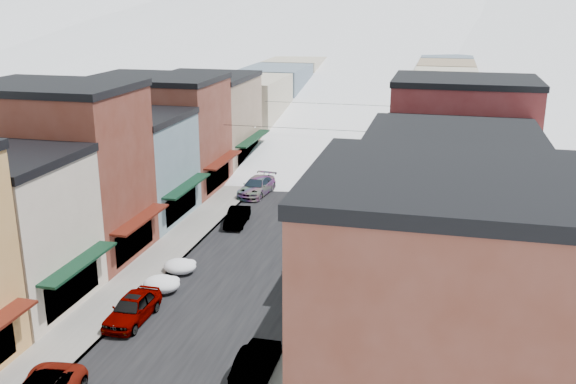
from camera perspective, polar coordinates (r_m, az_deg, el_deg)
The scene contains 33 objects.
road at distance 81.25m, azimuth 4.55°, elevation 4.04°, with size 10.00×160.00×0.01m, color black.
sidewalk_left at distance 82.50m, azimuth 0.01°, elevation 4.34°, with size 3.20×160.00×0.15m, color gray.
sidewalk_right at distance 80.49m, azimuth 9.20°, elevation 3.80°, with size 3.20×160.00×0.15m, color gray.
curb_left at distance 82.16m, azimuth 1.06°, elevation 4.29°, with size 0.10×160.00×0.15m, color slate.
curb_right at distance 80.62m, azimuth 8.10°, elevation 3.87°, with size 0.10×160.00×0.15m, color slate.
bldg_l_brick_near at distance 48.20m, azimuth -19.68°, elevation 1.72°, with size 12.30×8.20×12.50m.
bldg_l_grayblue at distance 55.43m, azimuth -14.35°, elevation 2.22°, with size 11.30×9.20×9.00m.
bldg_l_brick_far at distance 63.48m, azimuth -11.47°, elevation 5.18°, with size 13.30×9.20×11.00m.
bldg_l_tan at distance 72.21m, azimuth -7.39°, elevation 6.37°, with size 11.30×11.20×10.00m.
bldg_r_brick_near at distance 24.34m, azimuth 15.23°, elevation -12.85°, with size 12.30×9.20×12.50m.
bldg_r_green at distance 33.05m, azimuth 13.91°, elevation -7.40°, with size 11.30×9.20×9.50m.
bldg_r_blue at distance 41.28m, azimuth 14.04°, elevation -1.71°, with size 11.30×9.20×10.50m.
bldg_r_cream at distance 50.12m, azimuth 14.59°, elevation 0.66°, with size 12.30×9.20×9.00m.
bldg_r_brick_far at distance 58.57m, azimuth 15.13°, elevation 4.20°, with size 13.30×9.20×11.50m.
bldg_r_tan at distance 68.54m, azimuth 14.11°, elevation 5.22°, with size 11.30×11.20×9.50m.
distant_blocks at distance 102.96m, azimuth 6.71°, elevation 8.98°, with size 34.00×55.00×8.00m.
mountain_ridge at distance 297.14m, azimuth 7.84°, elevation 16.10°, with size 670.00×340.00×34.00m.
overhead_cables at distance 67.94m, azimuth 2.95°, elevation 6.85°, with size 16.40×15.04×0.04m.
car_silver_sedan at distance 38.87m, azimuth -13.67°, elevation -9.99°, with size 1.91×4.75×1.62m, color #94959B.
car_dark_hatch at distance 53.22m, azimuth -4.53°, elevation -2.20°, with size 1.47×4.20×1.38m, color black.
car_silver_wagon at distance 61.11m, azimuth -2.79°, elevation 0.51°, with size 2.31×5.67×1.65m, color #909497.
car_green_sedan at distance 33.07m, azimuth -2.86°, elevation -14.79°, with size 1.53×4.40×1.45m, color black.
car_gray_suv at distance 56.48m, azimuth 3.91°, elevation -1.07°, with size 1.57×3.91×1.33m, color #92939A.
car_black_sedan at distance 67.39m, azimuth 5.61°, elevation 1.96°, with size 2.12×5.21×1.51m, color black.
car_lane_silver at distance 78.82m, azimuth 3.05°, elevation 4.21°, with size 1.73×4.31×1.47m, color #A0A2A8.
car_lane_white at distance 90.49m, azimuth 6.29°, elevation 5.76°, with size 2.23×4.84×1.34m, color white.
trash_can at distance 35.65m, azimuth 2.17°, elevation -12.51°, with size 0.50×0.50×0.85m.
streetlamp_near at distance 42.85m, azimuth 3.11°, elevation -3.36°, with size 0.41×0.41×4.91m.
streetlamp_far at distance 75.00m, azimuth 8.80°, elevation 5.19°, with size 0.38×0.38×4.61m.
planter_near at distance 32.22m, azimuth 1.62°, elevation -16.28°, with size 0.55×0.48×0.61m, color #33672E.
snow_pile_near at distance 42.29m, azimuth -11.10°, elevation -8.01°, with size 2.40×2.68×1.01m.
snow_pile_mid at distance 44.78m, azimuth -9.51°, elevation -6.51°, with size 2.26×2.59×0.95m.
snow_pile_far at distance 61.57m, azimuth -2.91°, elevation 0.28°, with size 2.23×2.57×0.94m.
Camera 1 is at (12.45, -18.22, 18.12)m, focal length 40.00 mm.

